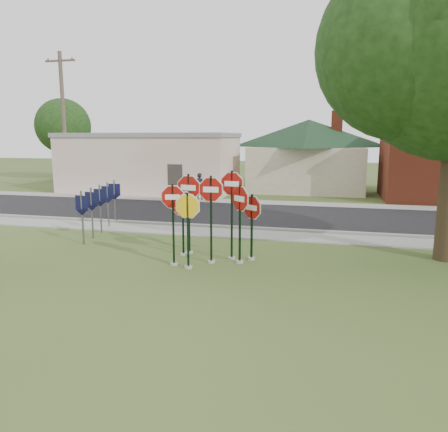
% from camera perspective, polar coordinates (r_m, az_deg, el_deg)
% --- Properties ---
extents(ground, '(120.00, 120.00, 0.00)m').
position_cam_1_polar(ground, '(12.77, -4.35, -7.64)').
color(ground, '#314A1C').
rests_on(ground, ground).
extents(sidewalk_near, '(60.00, 1.60, 0.06)m').
position_cam_1_polar(sidewalk_near, '(17.88, 1.19, -2.29)').
color(sidewalk_near, gray).
rests_on(sidewalk_near, ground).
extents(road, '(60.00, 7.00, 0.04)m').
position_cam_1_polar(road, '(22.21, 3.76, 0.14)').
color(road, black).
rests_on(road, ground).
extents(sidewalk_far, '(60.00, 1.60, 0.06)m').
position_cam_1_polar(sidewalk_far, '(26.40, 5.43, 1.76)').
color(sidewalk_far, gray).
rests_on(sidewalk_far, ground).
extents(curb, '(60.00, 0.20, 0.14)m').
position_cam_1_polar(curb, '(18.83, 1.86, -1.53)').
color(curb, gray).
rests_on(curb, ground).
extents(stop_sign_center, '(1.06, 0.24, 2.87)m').
position_cam_1_polar(stop_sign_center, '(13.49, -1.70, 1.26)').
color(stop_sign_center, gray).
rests_on(stop_sign_center, ground).
extents(stop_sign_yellow, '(1.01, 0.24, 2.41)m').
position_cam_1_polar(stop_sign_yellow, '(13.01, -4.76, -0.66)').
color(stop_sign_yellow, gray).
rests_on(stop_sign_yellow, ground).
extents(stop_sign_left, '(0.97, 0.24, 2.63)m').
position_cam_1_polar(stop_sign_left, '(13.35, -6.67, 0.28)').
color(stop_sign_left, gray).
rests_on(stop_sign_left, ground).
extents(stop_sign_right, '(0.84, 0.73, 2.60)m').
position_cam_1_polar(stop_sign_right, '(13.52, 2.10, 0.48)').
color(stop_sign_right, gray).
rests_on(stop_sign_right, ground).
extents(stop_sign_back_right, '(1.03, 0.24, 2.99)m').
position_cam_1_polar(stop_sign_back_right, '(13.87, 1.03, 1.84)').
color(stop_sign_back_right, gray).
rests_on(stop_sign_back_right, ground).
extents(stop_sign_back_left, '(1.15, 0.24, 2.84)m').
position_cam_1_polar(stop_sign_back_left, '(14.66, -4.63, 1.96)').
color(stop_sign_back_left, gray).
rests_on(stop_sign_back_left, ground).
extents(stop_sign_far_right, '(0.87, 0.61, 2.24)m').
position_cam_1_polar(stop_sign_far_right, '(13.95, 3.65, -0.35)').
color(stop_sign_far_right, gray).
rests_on(stop_sign_far_right, ground).
extents(stop_sign_far_left, '(0.98, 0.58, 2.33)m').
position_cam_1_polar(stop_sign_far_left, '(14.49, -5.40, 0.30)').
color(stop_sign_far_left, gray).
rests_on(stop_sign_far_left, ground).
extents(route_sign_row, '(1.43, 4.63, 2.00)m').
position_cam_1_polar(route_sign_row, '(18.70, -15.87, 1.59)').
color(route_sign_row, '#59595E').
rests_on(route_sign_row, ground).
extents(building_stucco, '(12.20, 6.20, 4.20)m').
position_cam_1_polar(building_stucco, '(32.25, -9.60, 6.99)').
color(building_stucco, silver).
rests_on(building_stucco, ground).
extents(building_house, '(11.60, 11.60, 6.20)m').
position_cam_1_polar(building_house, '(33.57, 10.98, 9.63)').
color(building_house, beige).
rests_on(building_house, ground).
extents(utility_pole_near, '(2.20, 0.26, 9.50)m').
position_cam_1_polar(utility_pole_near, '(32.16, -20.18, 11.53)').
color(utility_pole_near, brown).
rests_on(utility_pole_near, ground).
extents(bg_tree_left, '(4.90, 4.90, 7.35)m').
position_cam_1_polar(bg_tree_left, '(42.80, -20.28, 10.94)').
color(bg_tree_left, black).
rests_on(bg_tree_left, ground).
extents(pedestrian, '(0.68, 0.52, 1.67)m').
position_cam_1_polar(pedestrian, '(27.36, -3.18, 3.91)').
color(pedestrian, black).
rests_on(pedestrian, sidewalk_far).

